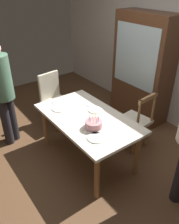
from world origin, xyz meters
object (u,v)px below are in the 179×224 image
object	(u,v)px
dining_table	(87,122)
chair_upholstered	(54,97)
birthday_cake	(94,125)
china_cabinet	(142,68)
plate_near_celebrant	(59,109)
plate_near_guest	(96,138)
chair_spindle_back	(135,121)
person_celebrant	(3,90)
plate_far_side	(95,110)

from	to	relation	value
dining_table	chair_upholstered	bearing A→B (deg)	175.47
birthday_cake	china_cabinet	size ratio (longest dim) A/B	0.15
plate_near_celebrant	plate_near_guest	world-z (taller)	same
birthday_cake	plate_near_guest	xyz separation A→B (m)	(0.19, -0.10, -0.04)
chair_spindle_back	person_celebrant	xyz separation A→B (m)	(-1.28, -1.52, 0.47)
chair_upholstered	person_celebrant	xyz separation A→B (m)	(0.06, -0.85, 0.40)
china_cabinet	person_celebrant	bearing A→B (deg)	-105.07
birthday_cake	dining_table	bearing A→B (deg)	160.49
plate_far_side	chair_upholstered	bearing A→B (deg)	-174.28
chair_spindle_back	china_cabinet	world-z (taller)	china_cabinet
plate_near_guest	person_celebrant	size ratio (longest dim) A/B	0.13
plate_near_guest	chair_upholstered	world-z (taller)	chair_upholstered
birthday_cake	chair_spindle_back	size ratio (longest dim) A/B	0.29
dining_table	china_cabinet	world-z (taller)	china_cabinet
china_cabinet	plate_near_guest	bearing A→B (deg)	-62.47
china_cabinet	chair_spindle_back	bearing A→B (deg)	-50.40
plate_near_guest	china_cabinet	distance (m)	1.99
dining_table	chair_spindle_back	distance (m)	0.81
plate_far_side	chair_spindle_back	xyz separation A→B (m)	(0.27, 0.57, -0.27)
plate_near_guest	chair_spindle_back	xyz separation A→B (m)	(-0.26, 0.96, -0.27)
chair_spindle_back	dining_table	bearing A→B (deg)	-104.46
birthday_cake	person_celebrant	size ratio (longest dim) A/B	0.17
dining_table	plate_far_side	world-z (taller)	plate_far_side
birthday_cake	chair_upholstered	distance (m)	1.45
plate_near_celebrant	chair_upholstered	xyz separation A→B (m)	(-0.73, 0.29, -0.19)
birthday_cake	person_celebrant	distance (m)	1.51
chair_upholstered	birthday_cake	bearing A→B (deg)	-7.47
plate_near_guest	china_cabinet	xyz separation A→B (m)	(-0.92, 1.76, 0.23)
plate_near_celebrant	chair_spindle_back	size ratio (longest dim) A/B	0.23
birthday_cake	chair_spindle_back	world-z (taller)	chair_spindle_back
chair_upholstered	china_cabinet	bearing A→B (deg)	64.87
birthday_cake	china_cabinet	bearing A→B (deg)	113.73
plate_near_celebrant	plate_far_side	xyz separation A→B (m)	(0.34, 0.40, 0.00)
plate_near_guest	person_celebrant	world-z (taller)	person_celebrant
plate_far_side	plate_near_guest	bearing A→B (deg)	-36.74
person_celebrant	chair_upholstered	bearing A→B (deg)	94.28
plate_near_celebrant	chair_spindle_back	xyz separation A→B (m)	(0.61, 0.96, -0.27)
plate_near_celebrant	plate_far_side	size ratio (longest dim) A/B	1.00
person_celebrant	plate_near_guest	bearing A→B (deg)	20.06
chair_spindle_back	person_celebrant	size ratio (longest dim) A/B	0.58
plate_far_side	chair_upholstered	distance (m)	1.09
plate_near_celebrant	china_cabinet	xyz separation A→B (m)	(-0.04, 1.76, 0.23)
dining_table	person_celebrant	bearing A→B (deg)	-144.94
chair_spindle_back	plate_near_guest	bearing A→B (deg)	-74.96
birthday_cake	plate_near_guest	size ratio (longest dim) A/B	1.27
plate_near_celebrant	plate_near_guest	xyz separation A→B (m)	(0.87, 0.00, 0.00)
china_cabinet	plate_near_celebrant	bearing A→B (deg)	-88.63
plate_near_guest	plate_far_side	bearing A→B (deg)	143.26
dining_table	plate_far_side	size ratio (longest dim) A/B	6.90
birthday_cake	person_celebrant	xyz separation A→B (m)	(-1.35, -0.67, 0.16)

